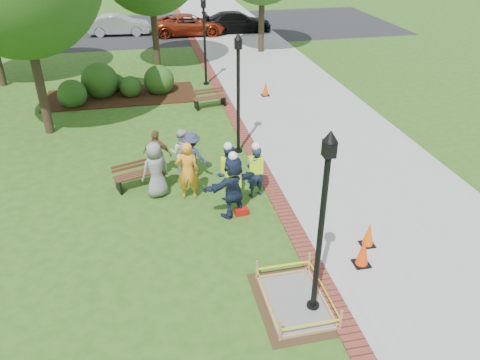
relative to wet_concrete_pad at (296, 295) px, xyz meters
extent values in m
plane|color=#285116|center=(-0.92, 2.78, -0.23)|extent=(100.00, 100.00, 0.00)
cube|color=#9E9E99|center=(4.08, 12.78, -0.22)|extent=(6.00, 60.00, 0.02)
cube|color=maroon|center=(0.83, 12.78, -0.22)|extent=(0.50, 60.00, 0.03)
cube|color=#381E0F|center=(-3.92, 14.78, -0.21)|extent=(7.00, 3.00, 0.05)
cube|color=black|center=(-0.92, 29.78, -0.23)|extent=(36.00, 12.00, 0.01)
cube|color=#47331E|center=(0.00, 0.00, -0.23)|extent=(1.72, 2.32, 0.01)
cube|color=gray|center=(0.00, 0.00, -0.21)|extent=(1.22, 1.81, 0.04)
cube|color=tan|center=(0.00, 0.00, -0.19)|extent=(1.34, 1.93, 0.08)
cube|color=tan|center=(0.00, 0.00, 0.04)|extent=(1.37, 1.96, 0.55)
cube|color=yellow|center=(0.00, 0.00, 0.07)|extent=(1.32, 1.91, 0.06)
cube|color=brown|center=(-3.29, 5.97, 0.22)|extent=(1.55, 0.89, 0.04)
cube|color=brown|center=(-3.37, 6.20, 0.45)|extent=(1.43, 0.51, 0.24)
cube|color=black|center=(-3.29, 5.97, -0.02)|extent=(1.44, 0.90, 0.44)
cube|color=#4F301B|center=(0.02, 12.48, 0.22)|extent=(1.54, 0.71, 0.04)
cube|color=#4F301B|center=(-0.03, 12.71, 0.45)|extent=(1.46, 0.32, 0.24)
cube|color=black|center=(0.02, 12.48, -0.02)|extent=(1.41, 0.74, 0.43)
cube|color=black|center=(2.00, 0.90, -0.21)|extent=(0.40, 0.40, 0.05)
cone|color=#FF3F08|center=(2.00, 0.90, 0.18)|extent=(0.31, 0.31, 0.73)
cube|color=black|center=(2.49, 1.60, -0.21)|extent=(0.36, 0.36, 0.05)
cone|color=#FF5808|center=(2.49, 1.60, 0.15)|extent=(0.29, 0.29, 0.67)
cube|color=black|center=(2.85, 13.44, -0.21)|extent=(0.38, 0.38, 0.05)
cone|color=#F54E07|center=(2.85, 13.44, 0.16)|extent=(0.30, 0.30, 0.70)
cube|color=#A1120C|center=(-0.43, 3.72, -0.14)|extent=(0.41, 0.25, 0.20)
cylinder|color=black|center=(0.33, -0.22, 1.67)|extent=(0.12, 0.12, 3.80)
cube|color=black|center=(0.33, -0.22, 3.67)|extent=(0.22, 0.22, 0.32)
cone|color=black|center=(0.33, -0.22, 3.92)|extent=(0.28, 0.28, 0.22)
cylinder|color=black|center=(0.33, -0.22, -0.18)|extent=(0.28, 0.28, 0.10)
cylinder|color=black|center=(0.33, 7.78, 1.67)|extent=(0.12, 0.12, 3.80)
cube|color=black|center=(0.33, 7.78, 3.67)|extent=(0.22, 0.22, 0.32)
cone|color=black|center=(0.33, 7.78, 3.92)|extent=(0.28, 0.28, 0.22)
cylinder|color=black|center=(0.33, 7.78, -0.18)|extent=(0.28, 0.28, 0.10)
cylinder|color=black|center=(0.33, 15.78, 1.67)|extent=(0.12, 0.12, 3.80)
cube|color=black|center=(0.33, 15.78, 3.67)|extent=(0.22, 0.22, 0.32)
cylinder|color=black|center=(0.33, 15.78, -0.18)|extent=(0.28, 0.28, 0.10)
cylinder|color=#3D2D1E|center=(-6.66, 11.07, 2.18)|extent=(0.34, 0.34, 4.82)
cylinder|color=#3D2D1E|center=(-1.91, 19.11, 2.07)|extent=(0.35, 0.35, 4.60)
cylinder|color=#3D2D1E|center=(4.69, 21.57, 1.98)|extent=(0.36, 0.36, 4.43)
sphere|color=#1F4213|center=(-6.00, 13.97, -0.23)|extent=(1.29, 1.29, 1.29)
sphere|color=#1F4213|center=(-4.82, 15.08, -0.23)|extent=(1.71, 1.71, 1.71)
sphere|color=#1F4213|center=(-3.42, 14.77, -0.23)|extent=(1.04, 1.04, 1.04)
sphere|color=#1F4213|center=(-2.06, 14.98, -0.23)|extent=(1.45, 1.45, 1.45)
sphere|color=#1F4213|center=(-4.15, 15.74, -0.23)|extent=(0.90, 0.90, 0.90)
imported|color=gray|center=(-2.73, 5.32, 0.65)|extent=(0.66, 0.55, 1.77)
imported|color=orange|center=(-1.80, 4.97, 0.69)|extent=(0.64, 0.46, 1.85)
imported|color=silver|center=(-1.82, 6.47, 0.58)|extent=(0.59, 0.45, 1.63)
imported|color=brown|center=(-2.61, 6.51, 0.58)|extent=(0.61, 0.51, 1.63)
imported|color=#2C304D|center=(-1.53, 6.14, 0.57)|extent=(0.61, 0.53, 1.62)
imported|color=#1B1D48|center=(-0.66, 3.78, 0.70)|extent=(0.70, 0.60, 1.87)
cube|color=#B7ED13|center=(-0.66, 3.78, 0.96)|extent=(0.42, 0.26, 0.52)
sphere|color=white|center=(-0.66, 3.78, 1.66)|extent=(0.25, 0.25, 0.25)
imported|color=#1B2248|center=(0.21, 4.68, 0.59)|extent=(0.60, 0.48, 1.65)
cube|color=#B7ED13|center=(0.21, 4.68, 0.82)|extent=(0.42, 0.26, 0.52)
sphere|color=white|center=(0.21, 4.68, 1.44)|extent=(0.25, 0.25, 0.25)
imported|color=#18273F|center=(-0.62, 4.71, 0.62)|extent=(0.65, 0.58, 1.71)
cube|color=#B7ED13|center=(-0.62, 4.71, 0.87)|extent=(0.42, 0.26, 0.52)
sphere|color=white|center=(-0.62, 4.71, 1.51)|extent=(0.25, 0.25, 0.25)
imported|color=#2A292C|center=(-9.23, 27.06, -0.23)|extent=(2.23, 4.42, 1.39)
imported|color=#B4B4BA|center=(-4.09, 28.24, -0.23)|extent=(2.41, 4.88, 1.55)
imported|color=maroon|center=(0.86, 27.19, -0.23)|extent=(2.25, 4.88, 1.57)
imported|color=black|center=(4.38, 27.43, -0.23)|extent=(2.12, 4.86, 1.58)
camera|label=1|loc=(-2.83, -7.31, 7.33)|focal=35.00mm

